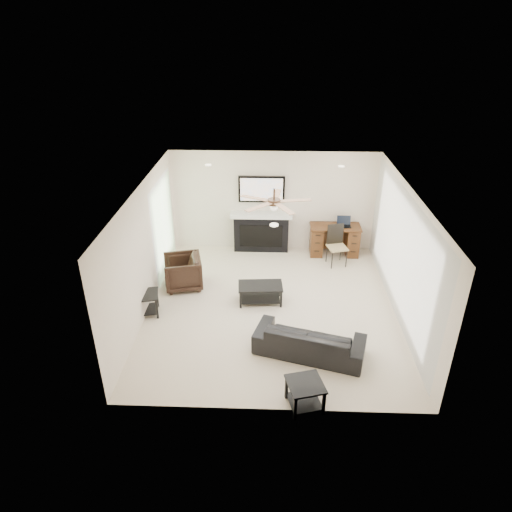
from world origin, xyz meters
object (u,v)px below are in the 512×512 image
object	(u,v)px
sofa	(309,340)
desk	(334,240)
armchair	(183,272)
fireplace_unit	(261,215)
coffee_table	(260,293)

from	to	relation	value
sofa	desk	distance (m)	3.94
armchair	desk	xyz separation A→B (m)	(3.46, 1.70, 0.02)
fireplace_unit	armchair	bearing A→B (deg)	-131.87
desk	armchair	bearing A→B (deg)	-153.89
sofa	coffee_table	size ratio (longest dim) A/B	2.11
coffee_table	desk	world-z (taller)	desk
coffee_table	desk	bearing A→B (deg)	47.79
armchair	coffee_table	distance (m)	1.79
armchair	coffee_table	bearing A→B (deg)	58.62
fireplace_unit	sofa	bearing A→B (deg)	-76.59
sofa	coffee_table	world-z (taller)	sofa
armchair	coffee_table	world-z (taller)	armchair
fireplace_unit	desk	world-z (taller)	fireplace_unit
desk	sofa	bearing A→B (deg)	-102.61
coffee_table	desk	distance (m)	2.86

